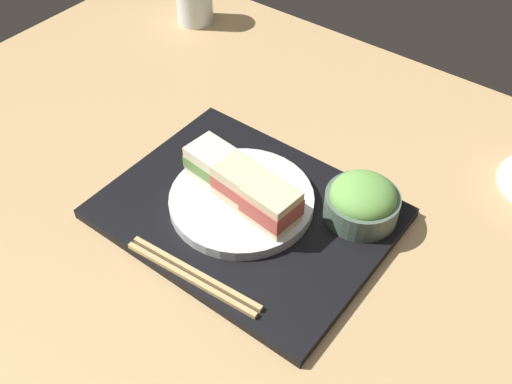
# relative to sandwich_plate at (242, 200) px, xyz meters

# --- Properties ---
(ground_plane) EXTENTS (1.40, 1.00, 0.03)m
(ground_plane) POSITION_rel_sandwich_plate_xyz_m (0.02, 0.02, -0.04)
(ground_plane) COLOR tan
(serving_tray) EXTENTS (0.40, 0.30, 0.02)m
(serving_tray) POSITION_rel_sandwich_plate_xyz_m (0.01, -0.00, -0.02)
(serving_tray) COLOR black
(serving_tray) RESTS_ON ground_plane
(sandwich_plate) EXTENTS (0.21, 0.21, 0.02)m
(sandwich_plate) POSITION_rel_sandwich_plate_xyz_m (0.00, 0.00, 0.00)
(sandwich_plate) COLOR silver
(sandwich_plate) RESTS_ON serving_tray
(sandwich_near) EXTENTS (0.08, 0.06, 0.05)m
(sandwich_near) POSITION_rel_sandwich_plate_xyz_m (-0.06, 0.01, 0.03)
(sandwich_near) COLOR #EFE5C1
(sandwich_near) RESTS_ON sandwich_plate
(sandwich_middle) EXTENTS (0.08, 0.06, 0.05)m
(sandwich_middle) POSITION_rel_sandwich_plate_xyz_m (0.00, -0.00, 0.04)
(sandwich_middle) COLOR beige
(sandwich_middle) RESTS_ON sandwich_plate
(sandwich_far) EXTENTS (0.08, 0.06, 0.05)m
(sandwich_far) POSITION_rel_sandwich_plate_xyz_m (0.06, -0.01, 0.04)
(sandwich_far) COLOR beige
(sandwich_far) RESTS_ON sandwich_plate
(salad_bowl) EXTENTS (0.11, 0.11, 0.06)m
(salad_bowl) POSITION_rel_sandwich_plate_xyz_m (0.15, 0.09, 0.02)
(salad_bowl) COLOR #4C6051
(salad_bowl) RESTS_ON serving_tray
(chopsticks_pair) EXTENTS (0.21, 0.03, 0.01)m
(chopsticks_pair) POSITION_rel_sandwich_plate_xyz_m (0.03, -0.14, -0.00)
(chopsticks_pair) COLOR tan
(chopsticks_pair) RESTS_ON serving_tray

